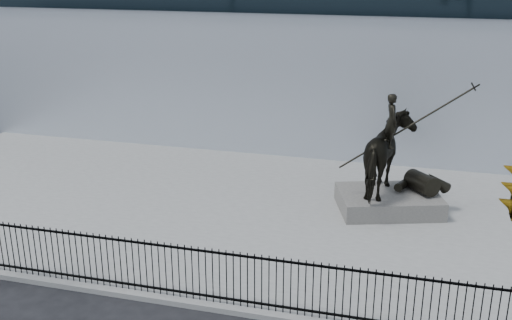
# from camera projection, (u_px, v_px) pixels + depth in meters

# --- Properties ---
(plaza) EXTENTS (30.00, 12.00, 0.15)m
(plaza) POSITION_uv_depth(u_px,v_px,m) (269.00, 214.00, 20.36)
(plaza) COLOR gray
(plaza) RESTS_ON ground
(building) EXTENTS (44.00, 14.00, 9.00)m
(building) POSITION_uv_depth(u_px,v_px,m) (330.00, 36.00, 30.80)
(building) COLOR silver
(building) RESTS_ON ground
(picket_fence) EXTENTS (22.10, 0.10, 1.50)m
(picket_fence) POSITION_uv_depth(u_px,v_px,m) (213.00, 276.00, 14.84)
(picket_fence) COLOR black
(picket_fence) RESTS_ON plaza
(statue_plinth) EXTENTS (3.87, 3.20, 0.62)m
(statue_plinth) POSITION_uv_depth(u_px,v_px,m) (388.00, 201.00, 20.44)
(statue_plinth) COLOR #54514D
(statue_plinth) RESTS_ON plaza
(equestrian_statue) EXTENTS (4.08, 3.20, 3.62)m
(equestrian_statue) POSITION_uv_depth(u_px,v_px,m) (394.00, 156.00, 19.91)
(equestrian_statue) COLOR black
(equestrian_statue) RESTS_ON statue_plinth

